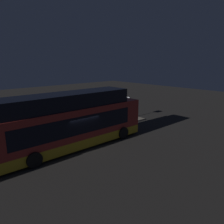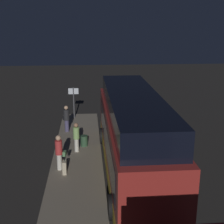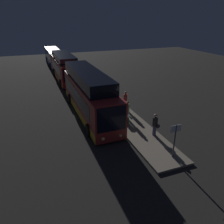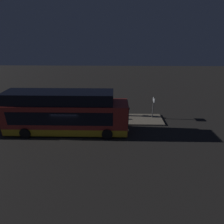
{
  "view_description": "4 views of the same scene",
  "coord_description": "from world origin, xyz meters",
  "px_view_note": "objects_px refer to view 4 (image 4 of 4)",
  "views": [
    {
      "loc": [
        -8.64,
        -13.53,
        6.52
      ],
      "look_at": [
        4.28,
        0.82,
        1.94
      ],
      "focal_mm": 35.0,
      "sensor_mm": 36.0,
      "label": 1
    },
    {
      "loc": [
        -14.41,
        2.3,
        7.46
      ],
      "look_at": [
        4.28,
        0.82,
        1.94
      ],
      "focal_mm": 50.0,
      "sensor_mm": 36.0,
      "label": 2
    },
    {
      "loc": [
        18.89,
        -4.78,
        8.82
      ],
      "look_at": [
        4.28,
        0.82,
        1.94
      ],
      "focal_mm": 35.0,
      "sensor_mm": 36.0,
      "label": 3
    },
    {
      "loc": [
        4.6,
        -15.07,
        9.1
      ],
      "look_at": [
        4.28,
        0.82,
        1.94
      ],
      "focal_mm": 28.0,
      "sensor_mm": 36.0,
      "label": 4
    }
  ],
  "objects_px": {
    "passenger_waiting": "(78,107)",
    "trash_bin": "(103,117)",
    "passenger_boarding": "(126,108)",
    "passenger_with_bags": "(96,111)",
    "suitcase": "(74,114)",
    "sign_post": "(153,105)",
    "bus_lead": "(65,115)"
  },
  "relations": [
    {
      "from": "passenger_boarding",
      "to": "passenger_waiting",
      "type": "height_order",
      "value": "passenger_waiting"
    },
    {
      "from": "bus_lead",
      "to": "passenger_with_bags",
      "type": "relative_size",
      "value": 6.97
    },
    {
      "from": "trash_bin",
      "to": "passenger_waiting",
      "type": "bearing_deg",
      "value": 158.3
    },
    {
      "from": "passenger_with_bags",
      "to": "sign_post",
      "type": "height_order",
      "value": "sign_post"
    },
    {
      "from": "trash_bin",
      "to": "sign_post",
      "type": "bearing_deg",
      "value": 8.07
    },
    {
      "from": "bus_lead",
      "to": "passenger_waiting",
      "type": "relative_size",
      "value": 6.52
    },
    {
      "from": "passenger_waiting",
      "to": "suitcase",
      "type": "bearing_deg",
      "value": 40.9
    },
    {
      "from": "passenger_boarding",
      "to": "passenger_waiting",
      "type": "bearing_deg",
      "value": -115.46
    },
    {
      "from": "sign_post",
      "to": "suitcase",
      "type": "bearing_deg",
      "value": 179.16
    },
    {
      "from": "passenger_waiting",
      "to": "sign_post",
      "type": "distance_m",
      "value": 8.74
    },
    {
      "from": "passenger_boarding",
      "to": "bus_lead",
      "type": "bearing_deg",
      "value": -85.44
    },
    {
      "from": "passenger_boarding",
      "to": "trash_bin",
      "type": "distance_m",
      "value": 3.0
    },
    {
      "from": "passenger_boarding",
      "to": "suitcase",
      "type": "distance_m",
      "value": 6.21
    },
    {
      "from": "sign_post",
      "to": "passenger_boarding",
      "type": "bearing_deg",
      "value": 172.61
    },
    {
      "from": "passenger_waiting",
      "to": "passenger_boarding",
      "type": "bearing_deg",
      "value": -169.25
    },
    {
      "from": "passenger_waiting",
      "to": "bus_lead",
      "type": "bearing_deg",
      "value": 92.9
    },
    {
      "from": "sign_post",
      "to": "passenger_with_bags",
      "type": "bearing_deg",
      "value": -176.64
    },
    {
      "from": "suitcase",
      "to": "sign_post",
      "type": "relative_size",
      "value": 0.37
    },
    {
      "from": "bus_lead",
      "to": "trash_bin",
      "type": "xyz_separation_m",
      "value": [
        3.54,
        2.38,
        -1.41
      ]
    },
    {
      "from": "passenger_with_bags",
      "to": "suitcase",
      "type": "relative_size",
      "value": 1.93
    },
    {
      "from": "passenger_boarding",
      "to": "trash_bin",
      "type": "xyz_separation_m",
      "value": [
        -2.68,
        -1.2,
        -0.66
      ]
    },
    {
      "from": "bus_lead",
      "to": "trash_bin",
      "type": "bearing_deg",
      "value": 33.88
    },
    {
      "from": "passenger_with_bags",
      "to": "trash_bin",
      "type": "distance_m",
      "value": 1.1
    },
    {
      "from": "passenger_waiting",
      "to": "trash_bin",
      "type": "bearing_deg",
      "value": 169.18
    },
    {
      "from": "sign_post",
      "to": "trash_bin",
      "type": "relative_size",
      "value": 3.73
    },
    {
      "from": "suitcase",
      "to": "passenger_with_bags",
      "type": "bearing_deg",
      "value": -10.82
    },
    {
      "from": "passenger_waiting",
      "to": "trash_bin",
      "type": "relative_size",
      "value": 2.85
    },
    {
      "from": "passenger_boarding",
      "to": "passenger_waiting",
      "type": "relative_size",
      "value": 0.98
    },
    {
      "from": "passenger_with_bags",
      "to": "suitcase",
      "type": "distance_m",
      "value": 2.82
    },
    {
      "from": "passenger_boarding",
      "to": "sign_post",
      "type": "xyz_separation_m",
      "value": [
        3.0,
        -0.39,
        0.57
      ]
    },
    {
      "from": "suitcase",
      "to": "trash_bin",
      "type": "distance_m",
      "value": 3.62
    },
    {
      "from": "passenger_waiting",
      "to": "suitcase",
      "type": "distance_m",
      "value": 0.87
    }
  ]
}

